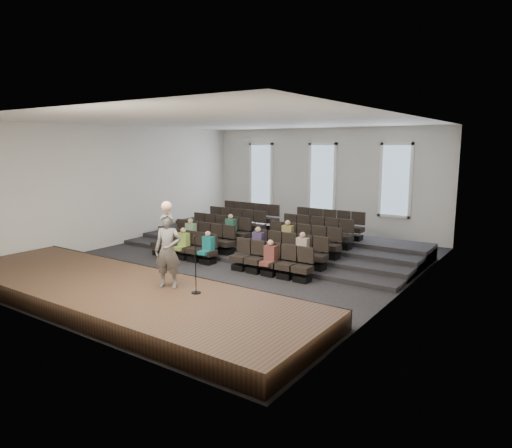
{
  "coord_description": "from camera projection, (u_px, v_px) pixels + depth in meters",
  "views": [
    {
      "loc": [
        9.7,
        -12.7,
        4.2
      ],
      "look_at": [
        0.62,
        0.5,
        1.42
      ],
      "focal_mm": 32.0,
      "sensor_mm": 36.0,
      "label": 1
    }
  ],
  "objects": [
    {
      "name": "ceiling",
      "position": [
        233.0,
        121.0,
        15.59
      ],
      "size": [
        12.0,
        14.0,
        0.02
      ],
      "primitive_type": "cube",
      "color": "white",
      "rests_on": "ground"
    },
    {
      "name": "wall_back",
      "position": [
        323.0,
        181.0,
        21.71
      ],
      "size": [
        12.0,
        0.04,
        5.0
      ],
      "primitive_type": "cube",
      "color": "silver",
      "rests_on": "ground"
    },
    {
      "name": "ground",
      "position": [
        234.0,
        263.0,
        16.44
      ],
      "size": [
        14.0,
        14.0,
        0.0
      ],
      "primitive_type": "plane",
      "color": "black",
      "rests_on": "ground"
    },
    {
      "name": "stage",
      "position": [
        119.0,
        294.0,
        12.26
      ],
      "size": [
        11.8,
        3.6,
        0.5
      ],
      "primitive_type": "cube",
      "color": "#422C1C",
      "rests_on": "ground"
    },
    {
      "name": "stage_lip",
      "position": [
        167.0,
        278.0,
        13.69
      ],
      "size": [
        11.8,
        0.06,
        0.52
      ],
      "primitive_type": "cube",
      "color": "black",
      "rests_on": "ground"
    },
    {
      "name": "wall_front",
      "position": [
        45.0,
        221.0,
        10.31
      ],
      "size": [
        12.0,
        0.04,
        5.0
      ],
      "primitive_type": "cube",
      "color": "silver",
      "rests_on": "ground"
    },
    {
      "name": "speaker",
      "position": [
        168.0,
        251.0,
        11.89
      ],
      "size": [
        0.85,
        0.72,
        1.97
      ],
      "primitive_type": "imported",
      "rotation": [
        0.0,
        0.0,
        0.41
      ],
      "color": "#585654",
      "rests_on": "stage"
    },
    {
      "name": "wall_right",
      "position": [
        406.0,
        207.0,
        12.65
      ],
      "size": [
        0.04,
        14.0,
        5.0
      ],
      "primitive_type": "cube",
      "color": "silver",
      "rests_on": "ground"
    },
    {
      "name": "seating_rows",
      "position": [
        258.0,
        238.0,
        17.57
      ],
      "size": [
        6.8,
        4.7,
        1.67
      ],
      "color": "black",
      "rests_on": "ground"
    },
    {
      "name": "risers",
      "position": [
        280.0,
        243.0,
        18.98
      ],
      "size": [
        11.8,
        4.8,
        0.6
      ],
      "color": "black",
      "rests_on": "ground"
    },
    {
      "name": "windows",
      "position": [
        322.0,
        177.0,
        21.62
      ],
      "size": [
        8.44,
        0.1,
        3.24
      ],
      "color": "white",
      "rests_on": "wall_back"
    },
    {
      "name": "wall_left",
      "position": [
        121.0,
        186.0,
        19.38
      ],
      "size": [
        0.04,
        14.0,
        5.0
      ],
      "primitive_type": "cube",
      "color": "silver",
      "rests_on": "ground"
    },
    {
      "name": "mic_stand",
      "position": [
        196.0,
        276.0,
        11.48
      ],
      "size": [
        0.25,
        0.25,
        1.49
      ],
      "color": "black",
      "rests_on": "stage"
    },
    {
      "name": "audience",
      "position": [
        239.0,
        240.0,
        16.56
      ],
      "size": [
        5.45,
        2.64,
        1.1
      ],
      "color": "#91B548",
      "rests_on": "seating_rows"
    }
  ]
}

